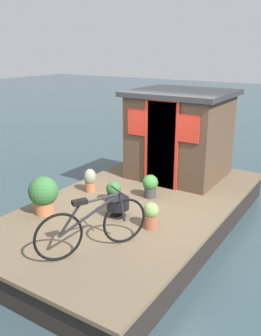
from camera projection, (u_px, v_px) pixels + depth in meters
name	position (u px, v px, depth m)	size (l,w,h in m)	color
ground_plane	(136.00, 227.00, 6.81)	(60.00, 60.00, 0.00)	#2D4247
houseboat_deck	(136.00, 215.00, 6.73)	(5.68, 3.12, 0.52)	brown
houseboat_cabin	(180.00, 134.00, 7.74)	(1.83, 2.01, 1.83)	#4C3828
bicycle	(93.00, 226.00, 4.94)	(1.46, 0.82, 0.80)	black
potted_plant_rosemary	(43.00, 194.00, 6.09)	(0.50, 0.50, 0.65)	#B2603D
potted_plant_geranium	(150.00, 185.00, 6.78)	(0.29, 0.29, 0.44)	#38383D
potted_plant_sage	(114.00, 192.00, 6.60)	(0.27, 0.27, 0.38)	#935138
potted_plant_succulent	(151.00, 215.00, 5.65)	(0.24, 0.24, 0.41)	#935138
potted_plant_ivy	(90.00, 180.00, 7.06)	(0.24, 0.24, 0.45)	#B2603D
charcoal_grill	(118.00, 204.00, 6.02)	(0.38, 0.38, 0.33)	black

